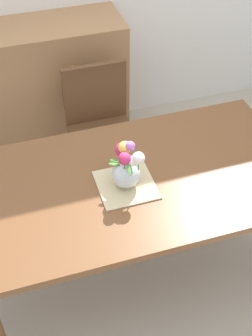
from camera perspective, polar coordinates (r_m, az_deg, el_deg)
ground_plane at (r=2.97m, az=0.53°, el=-11.97°), size 12.00×12.00×0.00m
dining_table at (r=2.44m, az=0.63°, el=-2.89°), size 1.74×0.92×0.77m
chair_far at (r=3.13m, az=-3.14°, el=5.44°), size 0.42×0.42×0.90m
dresser at (r=3.52m, az=-11.75°, el=8.93°), size 1.40×0.47×1.00m
placemat at (r=2.35m, az=0.00°, el=-2.06°), size 0.28×0.28×0.01m
flower_vase at (r=2.27m, az=0.05°, el=0.09°), size 0.17×0.23×0.25m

